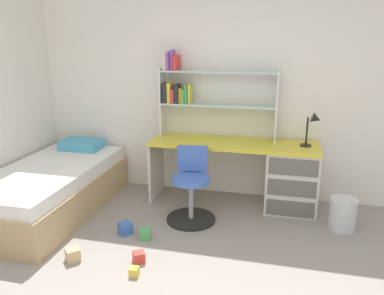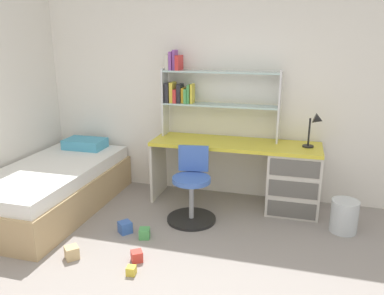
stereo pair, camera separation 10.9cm
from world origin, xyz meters
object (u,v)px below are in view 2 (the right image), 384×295
(desk_lamp, at_px, (316,125))
(swivel_chair, at_px, (192,193))
(bookshelf_hutch, at_px, (201,90))
(bed_platform, at_px, (54,187))
(toy_block_blue_0, at_px, (125,227))
(toy_block_red_4, at_px, (137,256))
(desk, at_px, (278,174))
(waste_bin, at_px, (344,216))
(toy_block_green_1, at_px, (145,233))
(toy_block_natural_3, at_px, (72,253))
(toy_block_yellow_2, at_px, (131,271))

(desk_lamp, bearing_deg, swivel_chair, -156.76)
(bookshelf_hutch, bearing_deg, bed_platform, -150.25)
(bed_platform, distance_m, toy_block_blue_0, 1.07)
(bookshelf_hutch, height_order, toy_block_red_4, bookshelf_hutch)
(bed_platform, bearing_deg, desk, 15.86)
(desk_lamp, relative_size, waste_bin, 1.16)
(desk, bearing_deg, desk_lamp, -0.97)
(desk, relative_size, toy_block_red_4, 19.97)
(toy_block_green_1, bearing_deg, waste_bin, 19.59)
(swivel_chair, relative_size, toy_block_blue_0, 6.70)
(bed_platform, relative_size, toy_block_green_1, 19.63)
(bookshelf_hutch, bearing_deg, toy_block_blue_0, -112.59)
(bookshelf_hutch, bearing_deg, toy_block_red_4, -95.91)
(desk, distance_m, swivel_chair, 1.01)
(bed_platform, bearing_deg, toy_block_red_4, -29.31)
(bed_platform, height_order, toy_block_blue_0, bed_platform)
(desk_lamp, bearing_deg, toy_block_natural_3, -142.71)
(toy_block_yellow_2, bearing_deg, desk, 56.84)
(waste_bin, distance_m, toy_block_blue_0, 2.19)
(waste_bin, distance_m, toy_block_yellow_2, 2.15)
(swivel_chair, bearing_deg, toy_block_green_1, -122.71)
(bed_platform, bearing_deg, toy_block_blue_0, -16.83)
(bookshelf_hutch, distance_m, toy_block_natural_3, 2.24)
(desk, relative_size, desk_lamp, 4.93)
(desk, relative_size, toy_block_blue_0, 16.29)
(waste_bin, bearing_deg, toy_block_blue_0, -163.62)
(desk, xyz_separation_m, toy_block_red_4, (-1.10, -1.43, -0.36))
(toy_block_green_1, bearing_deg, desk_lamp, 33.93)
(desk_lamp, bearing_deg, waste_bin, -48.34)
(desk, xyz_separation_m, desk_lamp, (0.35, -0.01, 0.58))
(toy_block_green_1, relative_size, toy_block_red_4, 1.06)
(toy_block_green_1, bearing_deg, toy_block_natural_3, -133.72)
(swivel_chair, distance_m, bed_platform, 1.58)
(swivel_chair, distance_m, toy_block_red_4, 0.97)
(swivel_chair, relative_size, toy_block_green_1, 7.73)
(bookshelf_hutch, xyz_separation_m, toy_block_red_4, (-0.17, -1.59, -1.25))
(desk, height_order, bed_platform, desk)
(desk, bearing_deg, toy_block_natural_3, -137.19)
(bed_platform, distance_m, toy_block_yellow_2, 1.67)
(bookshelf_hutch, xyz_separation_m, toy_block_blue_0, (-0.48, -1.16, -1.24))
(desk_lamp, distance_m, toy_block_green_1, 2.08)
(bookshelf_hutch, xyz_separation_m, swivel_chair, (0.08, -0.69, -0.99))
(bookshelf_hutch, bearing_deg, desk_lamp, -7.48)
(waste_bin, bearing_deg, toy_block_red_4, -149.37)
(bookshelf_hutch, height_order, toy_block_natural_3, bookshelf_hutch)
(waste_bin, relative_size, toy_block_red_4, 3.49)
(bed_platform, height_order, waste_bin, bed_platform)
(bookshelf_hutch, relative_size, toy_block_blue_0, 11.71)
(toy_block_green_1, height_order, toy_block_natural_3, toy_block_natural_3)
(bed_platform, relative_size, toy_block_yellow_2, 26.87)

